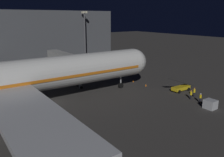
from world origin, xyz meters
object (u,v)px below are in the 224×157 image
object	(u,v)px
baggage_container_near_belt	(210,104)
ground_crew_near_nose_gear	(191,94)
traffic_cone_nose_port	(146,85)
belt_loader	(181,87)
jet_bridge	(69,60)
ground_crew_marshaller_fwd	(200,98)
ground_crew_under_port_wing	(194,92)
apron_floodlight_mast	(85,35)
traffic_cone_nose_starboard	(133,81)

from	to	relation	value
baggage_container_near_belt	ground_crew_near_nose_gear	bearing A→B (deg)	-13.94
traffic_cone_nose_port	belt_loader	bearing A→B (deg)	-152.89
belt_loader	traffic_cone_nose_port	xyz separation A→B (m)	(6.94, 3.55, -0.57)
ground_crew_near_nose_gear	traffic_cone_nose_port	world-z (taller)	ground_crew_near_nose_gear
jet_bridge	ground_crew_near_nose_gear	bearing A→B (deg)	-149.75
ground_crew_near_nose_gear	jet_bridge	bearing A→B (deg)	30.25
ground_crew_near_nose_gear	ground_crew_marshaller_fwd	xyz separation A→B (m)	(-2.20, 0.21, 0.00)
jet_bridge	traffic_cone_nose_port	bearing A→B (deg)	-133.54
traffic_cone_nose_port	ground_crew_marshaller_fwd	bearing A→B (deg)	-177.06
jet_bridge	ground_crew_under_port_wing	world-z (taller)	jet_bridge
apron_floodlight_mast	ground_crew_near_nose_gear	size ratio (longest dim) A/B	9.19
jet_bridge	traffic_cone_nose_starboard	bearing A→B (deg)	-121.35
belt_loader	ground_crew_near_nose_gear	bearing A→B (deg)	149.42
baggage_container_near_belt	ground_crew_near_nose_gear	size ratio (longest dim) A/B	1.02
apron_floodlight_mast	baggage_container_near_belt	world-z (taller)	apron_floodlight_mast
ground_crew_under_port_wing	traffic_cone_nose_port	size ratio (longest dim) A/B	3.39
apron_floodlight_mast	ground_crew_under_port_wing	size ratio (longest dim) A/B	9.08
jet_bridge	belt_loader	xyz separation A→B (m)	(-19.19, -16.45, -4.68)
ground_crew_marshaller_fwd	ground_crew_under_port_wing	xyz separation A→B (m)	(2.76, -1.99, 0.01)
jet_bridge	baggage_container_near_belt	xyz separation A→B (m)	(-28.51, -12.60, -4.75)
baggage_container_near_belt	traffic_cone_nose_port	xyz separation A→B (m)	(16.25, -0.29, -0.50)
jet_bridge	baggage_container_near_belt	bearing A→B (deg)	-156.15
traffic_cone_nose_port	ground_crew_under_port_wing	bearing A→B (deg)	-166.07
baggage_container_near_belt	ground_crew_marshaller_fwd	distance (m)	2.83
ground_crew_marshaller_fwd	traffic_cone_nose_starboard	distance (m)	18.04
traffic_cone_nose_starboard	ground_crew_near_nose_gear	bearing A→B (deg)	-176.72
jet_bridge	traffic_cone_nose_port	distance (m)	18.55
apron_floodlight_mast	belt_loader	size ratio (longest dim) A/B	2.26
traffic_cone_nose_starboard	traffic_cone_nose_port	bearing A→B (deg)	180.00
traffic_cone_nose_starboard	apron_floodlight_mast	bearing A→B (deg)	0.22
ground_crew_near_nose_gear	ground_crew_under_port_wing	bearing A→B (deg)	-72.37
apron_floodlight_mast	traffic_cone_nose_port	bearing A→B (deg)	-179.82
jet_bridge	traffic_cone_nose_starboard	size ratio (longest dim) A/B	33.20
jet_bridge	ground_crew_under_port_wing	distance (m)	28.23
belt_loader	traffic_cone_nose_port	distance (m)	7.81
jet_bridge	baggage_container_near_belt	distance (m)	31.53
ground_crew_near_nose_gear	baggage_container_near_belt	bearing A→B (deg)	166.06
belt_loader	ground_crew_under_port_wing	xyz separation A→B (m)	(-3.91, 0.86, 0.18)
jet_bridge	traffic_cone_nose_port	size ratio (longest dim) A/B	33.20
belt_loader	jet_bridge	bearing A→B (deg)	40.59
traffic_cone_nose_starboard	ground_crew_under_port_wing	bearing A→B (deg)	-169.99
apron_floodlight_mast	ground_crew_near_nose_gear	distance (m)	40.12
belt_loader	traffic_cone_nose_starboard	xyz separation A→B (m)	(11.34, 3.55, -0.57)
apron_floodlight_mast	ground_crew_under_port_wing	xyz separation A→B (m)	(-38.55, -2.78, -8.85)
apron_floodlight_mast	traffic_cone_nose_port	distance (m)	29.32
baggage_container_near_belt	traffic_cone_nose_port	size ratio (longest dim) A/B	3.41
apron_floodlight_mast	traffic_cone_nose_starboard	distance (m)	25.20
apron_floodlight_mast	traffic_cone_nose_starboard	world-z (taller)	apron_floodlight_mast
ground_crew_near_nose_gear	ground_crew_under_port_wing	size ratio (longest dim) A/B	0.99
ground_crew_near_nose_gear	ground_crew_marshaller_fwd	size ratio (longest dim) A/B	1.00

